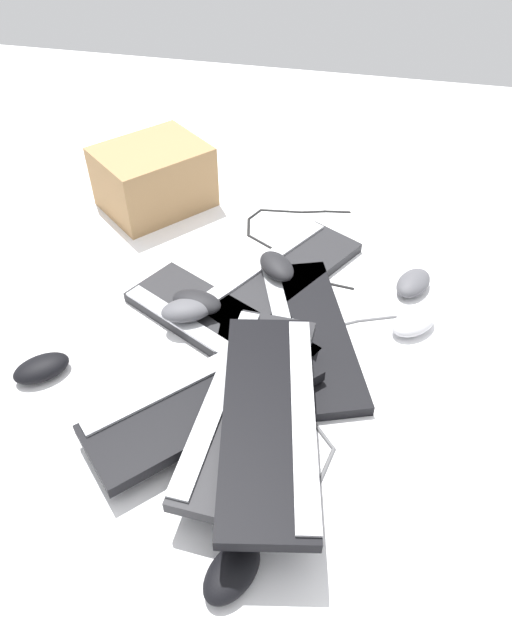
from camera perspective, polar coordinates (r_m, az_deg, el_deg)
The scene contains 18 objects.
ground_plane at distance 1.15m, azimuth 2.91°, elevation -4.88°, with size 3.20×3.20×0.00m, color white.
keyboard_0 at distance 1.23m, azimuth -3.93°, elevation -0.38°, with size 0.46×0.34×0.03m.
keyboard_1 at distance 1.09m, azimuth -0.99°, elevation -7.73°, with size 0.20×0.45×0.03m.
keyboard_2 at distance 1.21m, azimuth 5.33°, elevation -1.24°, with size 0.29×0.46×0.03m.
keyboard_3 at distance 1.35m, azimuth 2.49°, elevation 4.47°, with size 0.35×0.46×0.03m.
keyboard_4 at distance 1.05m, azimuth -5.24°, elevation -8.01°, with size 0.41×0.42×0.03m.
keyboard_5 at distance 1.00m, azimuth -0.78°, elevation -8.42°, with size 0.17×0.45×0.03m.
keyboard_6 at distance 0.95m, azimuth 1.45°, elevation -9.66°, with size 0.23×0.46×0.03m.
mouse_0 at distance 0.92m, azimuth -2.34°, elevation -23.86°, with size 0.11×0.07×0.04m, color black.
mouse_1 at distance 1.36m, azimuth 15.45°, elevation 3.60°, with size 0.11×0.07×0.04m, color #4C4C51.
mouse_2 at distance 1.26m, azimuth 15.48°, elevation -0.25°, with size 0.11×0.07×0.04m, color #B7B7BC.
mouse_3 at distance 1.32m, azimuth 2.08°, elevation 5.41°, with size 0.11×0.07×0.04m, color black.
mouse_4 at distance 1.21m, azimuth -20.67°, elevation -4.52°, with size 0.11×0.07×0.04m, color black.
mouse_5 at distance 1.21m, azimuth -6.91°, elevation 1.01°, with size 0.11×0.07×0.04m, color #4C4C51.
mouse_6 at distance 1.23m, azimuth -5.95°, elevation 1.80°, with size 0.11×0.07×0.04m, color black.
cable_0 at distance 1.49m, azimuth 3.44°, elevation 8.36°, with size 0.31×0.33×0.01m.
cable_1 at distance 1.12m, azimuth 7.07°, elevation -7.14°, with size 0.20×0.53×0.01m.
cardboard_box at distance 1.60m, azimuth -10.20°, elevation 13.85°, with size 0.27×0.22×0.17m, color #9E774C.
Camera 1 is at (-0.11, 0.76, 0.87)m, focal length 32.00 mm.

